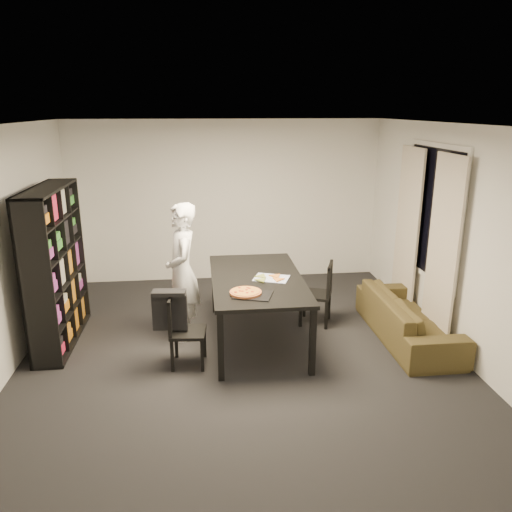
{
  "coord_description": "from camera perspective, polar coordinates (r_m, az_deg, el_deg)",
  "views": [
    {
      "loc": [
        -0.43,
        -5.26,
        2.77
      ],
      "look_at": [
        0.23,
        0.45,
        1.05
      ],
      "focal_mm": 35.0,
      "sensor_mm": 36.0,
      "label": 1
    }
  ],
  "objects": [
    {
      "name": "room",
      "position": [
        5.48,
        -1.84,
        1.07
      ],
      "size": [
        5.01,
        5.51,
        2.61
      ],
      "color": "black",
      "rests_on": "ground"
    },
    {
      "name": "window_pane",
      "position": [
        6.67,
        19.55,
        4.7
      ],
      "size": [
        0.02,
        1.4,
        1.6
      ],
      "primitive_type": "cube",
      "color": "black",
      "rests_on": "room"
    },
    {
      "name": "window_frame",
      "position": [
        6.67,
        19.51,
        4.7
      ],
      "size": [
        0.03,
        1.52,
        1.72
      ],
      "primitive_type": "cube",
      "color": "white",
      "rests_on": "room"
    },
    {
      "name": "curtain_left",
      "position": [
        6.26,
        20.57,
        0.55
      ],
      "size": [
        0.03,
        0.7,
        2.25
      ],
      "primitive_type": "cube",
      "color": "beige",
      "rests_on": "room"
    },
    {
      "name": "curtain_right",
      "position": [
        7.17,
        16.89,
        2.85
      ],
      "size": [
        0.03,
        0.7,
        2.25
      ],
      "primitive_type": "cube",
      "color": "beige",
      "rests_on": "room"
    },
    {
      "name": "bookshelf",
      "position": [
        6.38,
        -21.97,
        -1.19
      ],
      "size": [
        0.35,
        1.5,
        1.9
      ],
      "primitive_type": "cube",
      "color": "black",
      "rests_on": "room"
    },
    {
      "name": "dining_table",
      "position": [
        6.01,
        0.11,
        -3.11
      ],
      "size": [
        1.08,
        1.95,
        0.81
      ],
      "color": "black",
      "rests_on": "room"
    },
    {
      "name": "chair_left",
      "position": [
        5.59,
        -8.6,
        -7.91
      ],
      "size": [
        0.41,
        0.41,
        0.82
      ],
      "rotation": [
        0.0,
        0.0,
        1.48
      ],
      "color": "black",
      "rests_on": "room"
    },
    {
      "name": "chair_right",
      "position": [
        6.6,
        7.53,
        -3.8
      ],
      "size": [
        0.5,
        0.5,
        0.84
      ],
      "rotation": [
        0.0,
        0.0,
        -1.92
      ],
      "color": "black",
      "rests_on": "room"
    },
    {
      "name": "draped_jacket",
      "position": [
        5.53,
        -9.84,
        -5.93
      ],
      "size": [
        0.38,
        0.19,
        0.45
      ],
      "rotation": [
        0.0,
        0.0,
        1.48
      ],
      "color": "black",
      "rests_on": "chair_left"
    },
    {
      "name": "person",
      "position": [
        6.14,
        -8.42,
        -1.8
      ],
      "size": [
        0.48,
        0.66,
        1.7
      ],
      "primitive_type": "imported",
      "rotation": [
        0.0,
        0.0,
        -1.45
      ],
      "color": "white",
      "rests_on": "room"
    },
    {
      "name": "baking_tray",
      "position": [
        5.42,
        -0.35,
        -4.47
      ],
      "size": [
        0.48,
        0.43,
        0.01
      ],
      "primitive_type": "cube",
      "rotation": [
        0.0,
        0.0,
        -0.32
      ],
      "color": "black",
      "rests_on": "dining_table"
    },
    {
      "name": "pepperoni_pizza",
      "position": [
        5.44,
        -1.19,
        -4.16
      ],
      "size": [
        0.35,
        0.35,
        0.03
      ],
      "rotation": [
        0.0,
        0.0,
        -0.29
      ],
      "color": "#A4572F",
      "rests_on": "dining_table"
    },
    {
      "name": "kitchen_towel",
      "position": [
        5.95,
        1.77,
        -2.55
      ],
      "size": [
        0.48,
        0.42,
        0.01
      ],
      "primitive_type": "cube",
      "rotation": [
        0.0,
        0.0,
        -0.37
      ],
      "color": "white",
      "rests_on": "dining_table"
    },
    {
      "name": "pizza_slices",
      "position": [
        5.93,
        1.48,
        -2.51
      ],
      "size": [
        0.45,
        0.41,
        0.01
      ],
      "primitive_type": null,
      "rotation": [
        0.0,
        0.0,
        0.3
      ],
      "color": "#B67939",
      "rests_on": "dining_table"
    },
    {
      "name": "sofa",
      "position": [
        6.5,
        16.98,
        -6.73
      ],
      "size": [
        0.73,
        1.87,
        0.55
      ],
      "primitive_type": "imported",
      "rotation": [
        0.0,
        0.0,
        1.57
      ],
      "color": "#3A3717",
      "rests_on": "room"
    }
  ]
}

